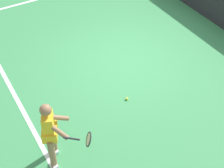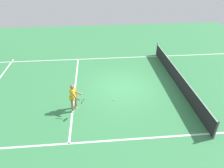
# 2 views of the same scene
# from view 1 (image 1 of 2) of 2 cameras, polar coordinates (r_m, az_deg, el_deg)

# --- Properties ---
(ground_plane) EXTENTS (27.75, 27.75, 0.00)m
(ground_plane) POSITION_cam_1_polar(r_m,az_deg,el_deg) (9.31, 1.93, 3.96)
(ground_plane) COLOR #38844C
(service_line_marking) EXTENTS (8.81, 0.10, 0.01)m
(service_line_marking) POSITION_cam_1_polar(r_m,az_deg,el_deg) (8.48, -15.64, -2.59)
(service_line_marking) COLOR white
(service_line_marking) RESTS_ON ground
(court_net) EXTENTS (9.49, 0.08, 1.02)m
(court_net) POSITION_cam_1_polar(r_m,az_deg,el_deg) (10.99, 17.83, 11.43)
(court_net) COLOR #4C4C51
(court_net) RESTS_ON ground
(tennis_player) EXTENTS (1.03, 0.83, 1.55)m
(tennis_player) POSITION_cam_1_polar(r_m,az_deg,el_deg) (6.52, -10.17, -7.91)
(tennis_player) COLOR #8C6647
(tennis_player) RESTS_ON ground
(tennis_ball_near) EXTENTS (0.07, 0.07, 0.07)m
(tennis_ball_near) POSITION_cam_1_polar(r_m,az_deg,el_deg) (8.17, 2.51, -2.48)
(tennis_ball_near) COLOR #D1E533
(tennis_ball_near) RESTS_ON ground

